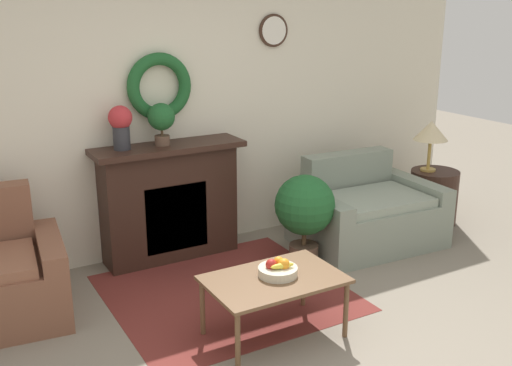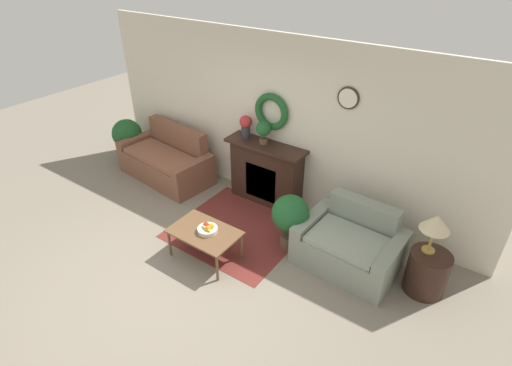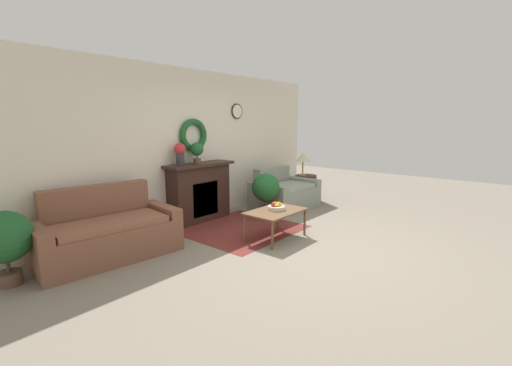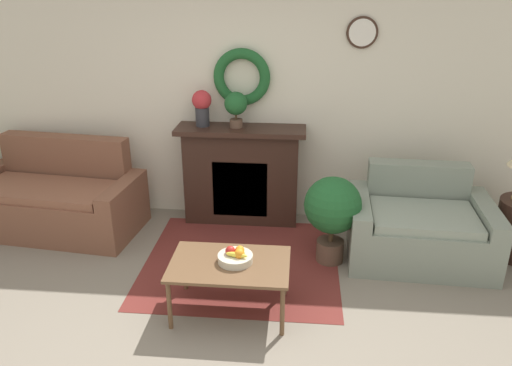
# 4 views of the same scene
# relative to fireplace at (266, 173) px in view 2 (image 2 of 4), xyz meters

# --- Properties ---
(ground_plane) EXTENTS (16.00, 16.00, 0.00)m
(ground_plane) POSITION_rel_fireplace_xyz_m (0.04, -2.20, -0.53)
(ground_plane) COLOR gray
(floor_rug) EXTENTS (1.80, 1.70, 0.01)m
(floor_rug) POSITION_rel_fireplace_xyz_m (0.10, -0.90, -0.53)
(floor_rug) COLOR maroon
(floor_rug) RESTS_ON ground_plane
(wall_back) EXTENTS (6.80, 0.17, 2.70)m
(wall_back) POSITION_rel_fireplace_xyz_m (0.04, 0.20, 0.82)
(wall_back) COLOR beige
(wall_back) RESTS_ON ground_plane
(fireplace) EXTENTS (1.34, 0.41, 1.06)m
(fireplace) POSITION_rel_fireplace_xyz_m (0.00, 0.00, 0.00)
(fireplace) COLOR #331E16
(fireplace) RESTS_ON ground_plane
(couch_left) EXTENTS (1.84, 1.05, 0.93)m
(couch_left) POSITION_rel_fireplace_xyz_m (-1.93, -0.37, -0.21)
(couch_left) COLOR brown
(couch_left) RESTS_ON ground_plane
(loveseat_right) EXTENTS (1.35, 1.00, 0.83)m
(loveseat_right) POSITION_rel_fireplace_xyz_m (1.76, -0.62, -0.24)
(loveseat_right) COLOR gray
(loveseat_right) RESTS_ON ground_plane
(coffee_table) EXTENTS (0.93, 0.60, 0.44)m
(coffee_table) POSITION_rel_fireplace_xyz_m (0.10, -1.64, -0.13)
(coffee_table) COLOR brown
(coffee_table) RESTS_ON ground_plane
(fruit_bowl) EXTENTS (0.27, 0.27, 0.12)m
(fruit_bowl) POSITION_rel_fireplace_xyz_m (0.15, -1.62, -0.05)
(fruit_bowl) COLOR beige
(fruit_bowl) RESTS_ON coffee_table
(side_table_by_loveseat) EXTENTS (0.50, 0.50, 0.57)m
(side_table_by_loveseat) POSITION_rel_fireplace_xyz_m (2.74, -0.54, -0.25)
(side_table_by_loveseat) COLOR #331E16
(side_table_by_loveseat) RESTS_ON ground_plane
(table_lamp) EXTENTS (0.35, 0.35, 0.52)m
(table_lamp) POSITION_rel_fireplace_xyz_m (2.68, -0.49, 0.44)
(table_lamp) COLOR #B28E42
(table_lamp) RESTS_ON side_table_by_loveseat
(vase_on_mantel_left) EXTENTS (0.20, 0.20, 0.37)m
(vase_on_mantel_left) POSITION_rel_fireplace_xyz_m (-0.40, 0.01, 0.74)
(vase_on_mantel_left) COLOR #2D2D33
(vase_on_mantel_left) RESTS_ON fireplace
(potted_plant_on_mantel) EXTENTS (0.24, 0.24, 0.37)m
(potted_plant_on_mantel) POSITION_rel_fireplace_xyz_m (-0.05, -0.01, 0.75)
(potted_plant_on_mantel) COLOR brown
(potted_plant_on_mantel) RESTS_ON fireplace
(potted_plant_floor_by_couch) EXTENTS (0.57, 0.57, 0.84)m
(potted_plant_floor_by_couch) POSITION_rel_fireplace_xyz_m (-3.03, -0.32, -0.00)
(potted_plant_floor_by_couch) COLOR brown
(potted_plant_floor_by_couch) RESTS_ON ground_plane
(potted_plant_floor_by_loveseat) EXTENTS (0.52, 0.52, 0.84)m
(potted_plant_floor_by_loveseat) POSITION_rel_fireplace_xyz_m (0.93, -0.79, -0.00)
(potted_plant_floor_by_loveseat) COLOR brown
(potted_plant_floor_by_loveseat) RESTS_ON ground_plane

